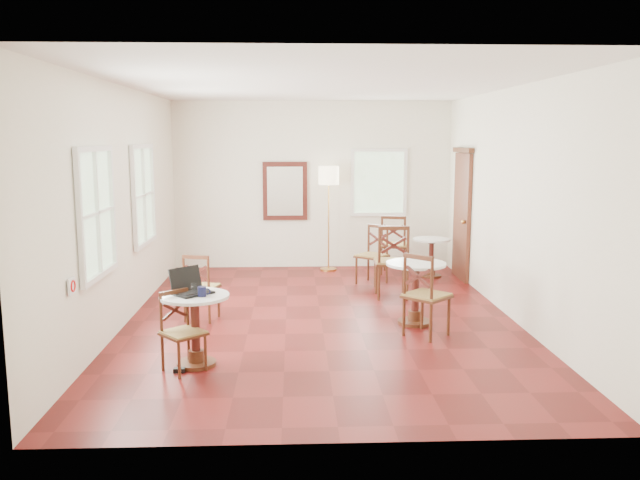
# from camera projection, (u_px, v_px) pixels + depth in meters

# --- Properties ---
(ground) EXTENTS (7.00, 7.00, 0.00)m
(ground) POSITION_uv_depth(u_px,v_px,m) (321.00, 319.00, 8.47)
(ground) COLOR #5E1110
(ground) RESTS_ON ground
(room_shell) EXTENTS (5.02, 7.02, 3.01)m
(room_shell) POSITION_uv_depth(u_px,v_px,m) (315.00, 173.00, 8.44)
(room_shell) COLOR white
(room_shell) RESTS_ON ground
(cafe_table_near) EXTENTS (0.71, 0.71, 0.75)m
(cafe_table_near) POSITION_uv_depth(u_px,v_px,m) (195.00, 322.00, 6.66)
(cafe_table_near) COLOR #4B2412
(cafe_table_near) RESTS_ON ground
(cafe_table_mid) EXTENTS (0.75, 0.75, 0.79)m
(cafe_table_mid) POSITION_uv_depth(u_px,v_px,m) (415.00, 286.00, 8.17)
(cafe_table_mid) COLOR #4B2412
(cafe_table_mid) RESTS_ON ground
(cafe_table_back) EXTENTS (0.62, 0.62, 0.66)m
(cafe_table_back) POSITION_uv_depth(u_px,v_px,m) (431.00, 253.00, 10.98)
(cafe_table_back) COLOR #4B2412
(cafe_table_back) RESTS_ON ground
(chair_near_a) EXTENTS (0.49, 0.49, 0.88)m
(chair_near_a) POSITION_uv_depth(u_px,v_px,m) (201.00, 287.00, 8.35)
(chair_near_a) COLOR #4B2412
(chair_near_a) RESTS_ON ground
(chair_near_b) EXTENTS (0.53, 0.53, 0.82)m
(chair_near_b) POSITION_uv_depth(u_px,v_px,m) (182.00, 332.00, 6.52)
(chair_near_b) COLOR #4B2412
(chair_near_b) RESTS_ON ground
(chair_mid_a) EXTENTS (0.52, 0.52, 1.10)m
(chair_mid_a) POSITION_uv_depth(u_px,v_px,m) (392.00, 261.00, 9.52)
(chair_mid_a) COLOR #4B2412
(chair_mid_a) RESTS_ON ground
(chair_mid_b) EXTENTS (0.66, 0.66, 1.01)m
(chair_mid_b) POSITION_uv_depth(u_px,v_px,m) (426.00, 295.00, 7.65)
(chair_mid_b) COLOR #4B2412
(chair_mid_b) RESTS_ON ground
(chair_back_a) EXTENTS (0.59, 0.59, 1.04)m
(chair_back_a) POSITION_uv_depth(u_px,v_px,m) (394.00, 245.00, 11.21)
(chair_back_a) COLOR #4B2412
(chair_back_a) RESTS_ON ground
(chair_back_b) EXTENTS (0.61, 0.61, 0.95)m
(chair_back_b) POSITION_uv_depth(u_px,v_px,m) (373.00, 255.00, 10.47)
(chair_back_b) COLOR #4B2412
(chair_back_b) RESTS_ON ground
(floor_lamp) EXTENTS (0.36, 0.36, 1.86)m
(floor_lamp) POSITION_uv_depth(u_px,v_px,m) (329.00, 182.00, 11.34)
(floor_lamp) COLOR #BF8C3F
(floor_lamp) RESTS_ON ground
(laptop) EXTENTS (0.48, 0.47, 0.26)m
(laptop) POSITION_uv_depth(u_px,v_px,m) (190.00, 287.00, 6.67)
(laptop) COLOR black
(laptop) RESTS_ON cafe_table_near
(mouse) EXTENTS (0.11, 0.09, 0.04)m
(mouse) POSITION_uv_depth(u_px,v_px,m) (189.00, 295.00, 6.55)
(mouse) COLOR black
(mouse) RESTS_ON cafe_table_near
(navy_mug) EXTENTS (0.13, 0.09, 0.10)m
(navy_mug) POSITION_uv_depth(u_px,v_px,m) (203.00, 292.00, 6.54)
(navy_mug) COLOR black
(navy_mug) RESTS_ON cafe_table_near
(water_glass) EXTENTS (0.07, 0.07, 0.11)m
(water_glass) POSITION_uv_depth(u_px,v_px,m) (194.00, 289.00, 6.63)
(water_glass) COLOR white
(water_glass) RESTS_ON cafe_table_near
(power_adapter) EXTENTS (0.11, 0.07, 0.05)m
(power_adapter) POSITION_uv_depth(u_px,v_px,m) (179.00, 370.00, 6.53)
(power_adapter) COLOR black
(power_adapter) RESTS_ON ground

